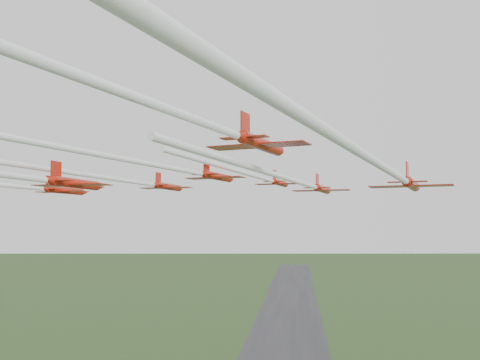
# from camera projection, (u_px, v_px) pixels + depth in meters

# --- Properties ---
(runway) EXTENTS (38.00, 900.00, 0.04)m
(runway) POSITION_uv_depth(u_px,v_px,m) (287.00, 330.00, 276.26)
(runway) COLOR #2D2D2F
(runway) RESTS_ON ground
(jet_lead) EXTENTS (15.26, 53.23, 2.65)m
(jet_lead) POSITION_uv_depth(u_px,v_px,m) (261.00, 177.00, 88.82)
(jet_lead) COLOR #B61D0B
(jet_row2_left) EXTENTS (18.19, 67.22, 2.61)m
(jet_row2_left) POSITION_uv_depth(u_px,v_px,m) (106.00, 178.00, 71.96)
(jet_row2_left) COLOR #B61D0B
(jet_row2_right) EXTENTS (17.23, 57.77, 2.60)m
(jet_row2_right) POSITION_uv_depth(u_px,v_px,m) (299.00, 182.00, 68.53)
(jet_row2_right) COLOR #B61D0B
(jet_row3_mid) EXTENTS (19.16, 54.31, 2.40)m
(jet_row3_mid) POSITION_uv_depth(u_px,v_px,m) (160.00, 166.00, 58.60)
(jet_row3_mid) COLOR #B61D0B
(jet_row3_right) EXTENTS (23.92, 66.89, 2.87)m
(jet_row3_right) POSITION_uv_depth(u_px,v_px,m) (389.00, 171.00, 47.38)
(jet_row3_right) COLOR #B61D0B
(jet_row4_right) EXTENTS (22.85, 63.52, 2.86)m
(jet_row4_right) POSITION_uv_depth(u_px,v_px,m) (168.00, 109.00, 35.03)
(jet_row4_right) COLOR #B61D0B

